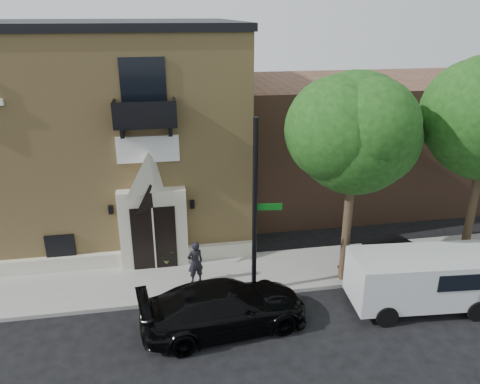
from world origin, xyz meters
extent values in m
plane|color=black|center=(0.00, 0.00, 0.00)|extent=(120.00, 120.00, 0.00)
cube|color=gray|center=(1.00, 1.50, 0.07)|extent=(42.00, 3.00, 0.15)
cube|color=tan|center=(-3.00, 8.00, 4.50)|extent=(12.00, 10.00, 9.00)
cube|color=black|center=(-3.00, 8.00, 9.15)|extent=(12.20, 10.20, 0.30)
cube|color=beige|center=(-3.00, 2.88, 0.45)|extent=(12.00, 0.30, 0.60)
cube|color=beige|center=(-1.00, 2.75, 1.75)|extent=(2.60, 0.55, 3.20)
pyramid|color=beige|center=(-1.00, 2.75, 4.10)|extent=(2.60, 0.55, 1.50)
cube|color=black|center=(-1.00, 2.46, 1.45)|extent=(1.70, 0.06, 2.60)
cube|color=beige|center=(-1.00, 2.42, 1.45)|extent=(0.06, 0.04, 2.60)
cube|color=white|center=(-1.00, 2.94, 4.90)|extent=(2.30, 0.10, 1.00)
cube|color=black|center=(-1.00, 2.55, 5.90)|extent=(2.20, 0.90, 0.10)
cube|color=black|center=(-1.00, 2.12, 6.35)|extent=(2.20, 0.06, 0.90)
cube|color=black|center=(-2.05, 2.55, 6.35)|extent=(0.06, 0.90, 0.90)
cube|color=black|center=(0.05, 2.55, 6.35)|extent=(0.06, 0.90, 0.90)
cube|color=black|center=(-1.00, 2.97, 7.10)|extent=(1.60, 0.08, 2.20)
cube|color=black|center=(-4.60, 2.95, 1.15)|extent=(1.10, 0.10, 1.00)
cube|color=#D05504|center=(-4.60, 2.98, 1.15)|extent=(0.85, 0.06, 0.75)
cube|color=black|center=(-2.55, 2.88, 2.60)|extent=(0.18, 0.18, 0.32)
cube|color=black|center=(0.55, 2.88, 2.60)|extent=(0.18, 0.18, 0.32)
cube|color=brown|center=(12.00, 9.00, 3.20)|extent=(18.00, 8.00, 6.40)
cylinder|color=#38281C|center=(6.00, 0.45, 2.25)|extent=(0.32, 0.32, 4.20)
sphere|color=#173D10|center=(6.00, 0.45, 5.82)|extent=(4.20, 4.20, 4.20)
sphere|color=#173D10|center=(6.80, 0.75, 5.52)|extent=(3.36, 3.36, 3.36)
sphere|color=#173D10|center=(5.30, 0.25, 6.02)|extent=(3.57, 3.57, 3.57)
sphere|color=#173D10|center=(6.20, -0.25, 6.22)|extent=(3.15, 3.15, 3.15)
cylinder|color=#38281C|center=(11.00, 0.45, 2.36)|extent=(0.32, 0.32, 4.42)
sphere|color=#173D10|center=(10.30, 0.25, 6.35)|extent=(3.82, 3.82, 3.83)
imported|color=black|center=(1.18, -1.54, 0.79)|extent=(5.67, 2.91, 1.57)
cube|color=silver|center=(8.03, -1.55, 1.17)|extent=(5.02, 2.31, 1.66)
cube|color=silver|center=(9.98, -1.70, 0.69)|extent=(1.12, 2.02, 0.69)
cube|color=black|center=(8.74, -2.60, 1.52)|extent=(1.56, 0.15, 0.59)
cylinder|color=black|center=(6.40, -2.37, 0.37)|extent=(0.76, 0.30, 0.74)
cylinder|color=black|center=(6.53, -0.51, 0.37)|extent=(0.76, 0.30, 0.74)
cylinder|color=black|center=(9.52, -2.60, 0.37)|extent=(0.76, 0.30, 0.74)
cylinder|color=black|center=(9.66, -0.74, 0.37)|extent=(0.76, 0.30, 0.74)
cylinder|color=black|center=(2.50, 0.20, 3.35)|extent=(0.17, 0.17, 6.41)
cube|color=#0A5212|center=(2.97, 0.14, 3.46)|extent=(0.90, 0.16, 0.23)
cube|color=#0A5212|center=(2.56, 0.68, 3.73)|extent=(0.16, 0.90, 0.23)
cylinder|color=#9A2301|center=(6.08, 0.58, 0.19)|extent=(0.37, 0.37, 0.08)
cylinder|color=#9A2301|center=(6.08, 0.58, 0.52)|extent=(0.27, 0.27, 0.57)
sphere|color=#9A2301|center=(6.08, 0.58, 0.83)|extent=(0.27, 0.27, 0.27)
cylinder|color=#9A2301|center=(6.08, 0.58, 0.56)|extent=(0.46, 0.12, 0.12)
cube|color=#0F3715|center=(7.87, 0.62, 0.70)|extent=(2.00, 1.49, 1.09)
cube|color=black|center=(7.87, 0.62, 1.29)|extent=(2.07, 1.56, 0.12)
imported|color=#48622D|center=(-0.56, 2.61, 0.48)|extent=(0.65, 0.58, 0.66)
imported|color=black|center=(0.47, 1.13, 0.99)|extent=(0.70, 0.56, 1.68)
camera|label=1|loc=(-0.53, -14.11, 9.68)|focal=35.00mm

